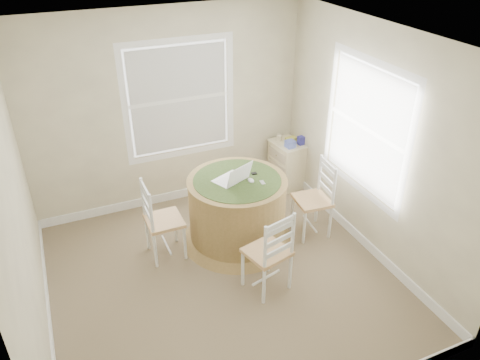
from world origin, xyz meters
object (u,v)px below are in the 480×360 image
round_table (237,208)px  laptop (232,178)px  corner_chest (287,164)px  chair_near (267,251)px  chair_left (164,220)px  chair_right (312,200)px

round_table → laptop: (-0.06, 0.00, 0.42)m
corner_chest → chair_near: bearing=-130.0°
chair_left → corner_chest: size_ratio=1.41×
chair_right → laptop: size_ratio=2.05×
chair_near → chair_right: same height
round_table → chair_left: 0.88m
round_table → chair_right: size_ratio=1.42×
round_table → chair_near: (-0.05, -0.90, 0.02)m
chair_near → chair_right: (0.94, 0.67, 0.00)m
laptop → corner_chest: bearing=-167.2°
laptop → chair_left: bearing=-28.5°
laptop → corner_chest: (1.23, 0.92, -0.53)m
round_table → chair_left: (-0.88, 0.07, 0.02)m
chair_left → corner_chest: chair_left is taller
round_table → corner_chest: round_table is taller
round_table → corner_chest: (1.17, 0.93, -0.12)m
chair_right → corner_chest: (0.28, 1.16, -0.14)m
chair_near → chair_left: bearing=-64.1°
chair_near → laptop: size_ratio=2.05×
chair_left → chair_near: bearing=-139.9°
chair_left → chair_right: 1.79m
round_table → chair_right: 0.92m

